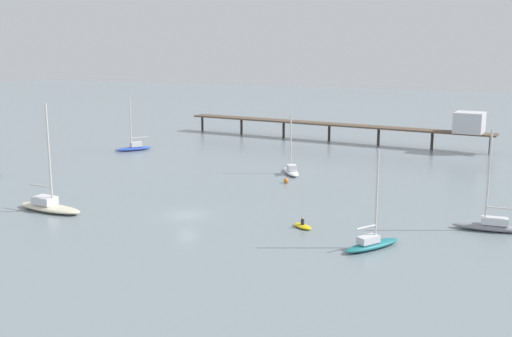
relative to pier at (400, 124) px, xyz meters
name	(u,v)px	position (x,y,z in m)	size (l,w,h in m)	color
ground_plane	(187,215)	(-13.63, -54.47, -4.25)	(400.00, 400.00, 0.00)	gray
pier	(400,124)	(0.00, 0.00, 0.00)	(60.56, 10.52, 6.96)	brown
sailboat_gray	(490,224)	(17.05, -47.80, -3.54)	(6.97, 1.97, 10.24)	gray
sailboat_teal	(372,242)	(7.35, -57.76, -3.62)	(4.83, 6.24, 9.22)	#1E727A
sailboat_blue	(134,147)	(-42.24, -21.93, -3.57)	(5.25, 6.12, 9.39)	#2D4CB7
sailboat_white	(291,170)	(-10.33, -29.69, -3.66)	(4.79, 6.28, 8.46)	white
sailboat_cream	(49,205)	(-28.68, -58.89, -3.56)	(8.96, 3.25, 12.03)	beige
dinghy_yellow	(302,226)	(-0.50, -54.04, -4.04)	(2.72, 2.33, 1.14)	yellow
mooring_buoy_far	(286,181)	(-8.95, -35.61, -3.92)	(0.66, 0.66, 0.66)	orange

